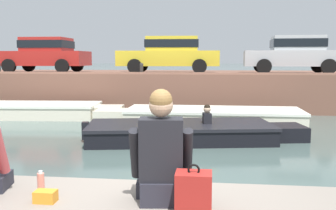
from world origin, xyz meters
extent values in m
plane|color=#4C605B|center=(0.00, 5.41, 0.00)|extent=(400.00, 400.00, 0.00)
cube|color=brown|center=(0.00, 13.83, 0.76)|extent=(60.00, 6.00, 1.51)
cube|color=#925F4C|center=(0.00, 10.95, 1.55)|extent=(60.00, 0.24, 0.08)
cube|color=silver|center=(-5.87, 9.26, 0.21)|extent=(4.85, 2.12, 0.42)
cube|color=silver|center=(-3.04, 9.48, 0.21)|extent=(1.02, 1.04, 0.42)
cube|color=white|center=(-5.87, 9.26, 0.46)|extent=(4.92, 2.19, 0.08)
cube|color=brown|center=(-6.23, 9.23, 0.36)|extent=(0.36, 1.60, 0.06)
cube|color=silver|center=(0.69, 8.80, 0.19)|extent=(5.70, 1.91, 0.38)
cube|color=silver|center=(-2.73, 8.82, 0.19)|extent=(1.14, 1.04, 0.38)
cube|color=white|center=(0.69, 8.80, 0.42)|extent=(5.76, 1.97, 0.08)
cube|color=brown|center=(1.11, 8.80, 0.32)|extent=(0.25, 1.69, 0.06)
cube|color=black|center=(-0.19, 5.88, 0.19)|extent=(4.87, 2.55, 0.38)
cube|color=black|center=(2.55, 6.36, 0.19)|extent=(1.08, 1.13, 0.38)
cube|color=black|center=(-0.19, 5.88, 0.42)|extent=(4.94, 2.62, 0.08)
cube|color=brown|center=(-0.53, 5.82, 0.32)|extent=(0.51, 1.63, 0.06)
cube|color=black|center=(-2.57, 5.47, 0.29)|extent=(0.19, 0.22, 0.45)
cube|color=black|center=(0.49, 6.00, 0.50)|extent=(0.25, 0.35, 0.44)
sphere|color=beige|center=(0.49, 6.00, 0.82)|extent=(0.19, 0.19, 0.19)
sphere|color=black|center=(0.49, 6.00, 0.86)|extent=(0.17, 0.17, 0.17)
cube|color=#B2231E|center=(-6.89, 12.63, 2.13)|extent=(3.86, 1.79, 0.64)
cube|color=#B2231E|center=(-6.73, 12.63, 2.75)|extent=(1.93, 1.56, 0.60)
cube|color=black|center=(-6.73, 12.63, 2.75)|extent=(2.01, 1.60, 0.33)
cylinder|color=black|center=(-8.07, 11.72, 1.81)|extent=(0.60, 0.18, 0.60)
cylinder|color=black|center=(-8.08, 13.53, 1.81)|extent=(0.60, 0.18, 0.60)
cylinder|color=black|center=(-5.69, 11.74, 1.81)|extent=(0.60, 0.18, 0.60)
cylinder|color=black|center=(-5.70, 13.54, 1.81)|extent=(0.60, 0.18, 0.60)
cube|color=yellow|center=(-1.25, 12.63, 2.13)|extent=(4.36, 1.92, 0.64)
cube|color=yellow|center=(-1.07, 12.64, 2.75)|extent=(2.20, 1.63, 0.60)
cube|color=black|center=(-1.07, 12.64, 2.75)|extent=(2.29, 1.67, 0.33)
cylinder|color=black|center=(-2.55, 11.68, 1.81)|extent=(0.61, 0.20, 0.60)
cylinder|color=black|center=(-2.61, 13.50, 1.81)|extent=(0.61, 0.20, 0.60)
cylinder|color=black|center=(0.12, 11.76, 1.81)|extent=(0.61, 0.20, 0.60)
cylinder|color=black|center=(0.06, 13.58, 1.81)|extent=(0.61, 0.20, 0.60)
cube|color=#B7BABC|center=(3.97, 12.63, 2.13)|extent=(4.05, 1.88, 0.64)
cube|color=#B7BABC|center=(4.13, 12.62, 2.75)|extent=(2.05, 1.59, 0.60)
cube|color=black|center=(4.13, 12.62, 2.75)|extent=(2.13, 1.63, 0.33)
cylinder|color=black|center=(2.70, 11.82, 1.81)|extent=(0.61, 0.21, 0.60)
cylinder|color=black|center=(2.78, 13.56, 1.81)|extent=(0.61, 0.21, 0.60)
cylinder|color=black|center=(5.16, 11.70, 1.81)|extent=(0.61, 0.21, 0.60)
cylinder|color=black|center=(5.24, 13.45, 1.81)|extent=(0.61, 0.21, 0.60)
cylinder|color=#2D2B28|center=(-2.15, 11.08, 1.69)|extent=(0.14, 0.14, 0.35)
sphere|color=#2D2B28|center=(-2.15, 11.08, 1.88)|extent=(0.15, 0.15, 0.15)
cylinder|color=#C64C51|center=(-1.27, -0.55, 1.29)|extent=(0.15, 0.30, 0.47)
cube|color=#282833|center=(0.17, -0.56, 0.98)|extent=(0.37, 0.31, 0.20)
cube|color=#282833|center=(0.15, -0.34, 0.95)|extent=(0.47, 0.36, 0.14)
cube|color=black|center=(0.17, -0.56, 1.34)|extent=(0.38, 0.25, 0.52)
cylinder|color=black|center=(0.38, -0.49, 1.29)|extent=(0.12, 0.29, 0.47)
cylinder|color=black|center=(-0.06, -0.53, 1.29)|extent=(0.12, 0.29, 0.47)
sphere|color=tan|center=(0.17, -0.56, 1.71)|extent=(0.20, 0.20, 0.20)
sphere|color=olive|center=(0.17, -0.57, 1.75)|extent=(0.19, 0.19, 0.19)
cylinder|color=#E07F6B|center=(-0.95, -0.45, 0.97)|extent=(0.06, 0.06, 0.18)
cylinder|color=white|center=(-0.95, -0.45, 1.07)|extent=(0.04, 0.04, 0.02)
cube|color=#A5231E|center=(0.45, -0.79, 1.05)|extent=(0.28, 0.20, 0.34)
cube|color=#A5231E|center=(0.45, -0.68, 1.00)|extent=(0.22, 0.06, 0.18)
torus|color=black|center=(0.45, -0.79, 1.24)|extent=(0.10, 0.02, 0.10)
cube|color=orange|center=(-0.81, -0.67, 0.93)|extent=(0.18, 0.12, 0.10)
camera|label=1|loc=(0.57, -3.58, 2.08)|focal=40.00mm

